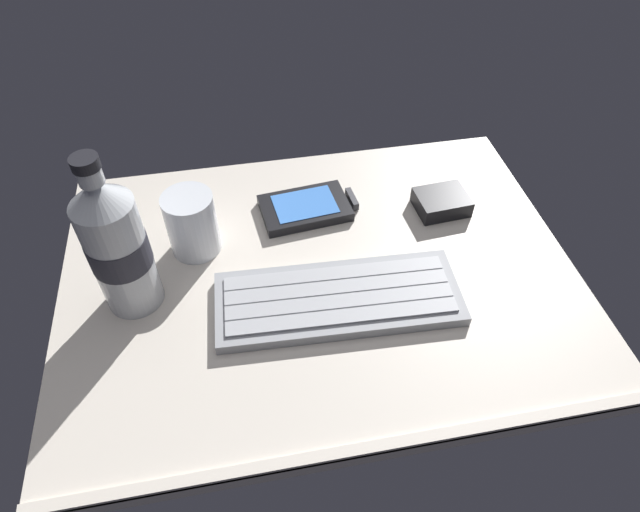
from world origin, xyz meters
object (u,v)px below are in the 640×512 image
object	(u,v)px
juice_cup	(192,226)
charger_block	(441,202)
keyboard	(338,298)
handheld_device	(310,207)
water_bottle	(117,244)

from	to	relation	value
juice_cup	charger_block	bearing A→B (deg)	2.31
keyboard	handheld_device	world-z (taller)	keyboard
water_bottle	juice_cup	bearing A→B (deg)	43.17
handheld_device	charger_block	size ratio (longest dim) A/B	1.91
juice_cup	charger_block	world-z (taller)	juice_cup
handheld_device	charger_block	distance (cm)	18.40
water_bottle	charger_block	bearing A→B (deg)	11.43
charger_block	juice_cup	bearing A→B (deg)	-177.69
keyboard	handheld_device	xyz separation A→B (cm)	(-0.60, 16.67, -0.08)
handheld_device	charger_block	world-z (taller)	charger_block
keyboard	handheld_device	bearing A→B (deg)	92.05
water_bottle	charger_block	world-z (taller)	water_bottle
handheld_device	water_bottle	xyz separation A→B (cm)	(-23.14, -11.21, 8.28)
water_bottle	charger_block	distance (cm)	42.86
handheld_device	charger_block	bearing A→B (deg)	-8.93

